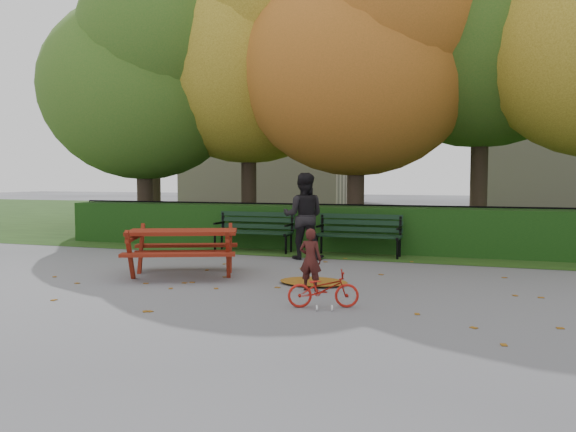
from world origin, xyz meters
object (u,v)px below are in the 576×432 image
(tree_d, at_px, (499,4))
(bicycle, at_px, (323,289))
(tree_f, at_px, (157,61))
(adult, at_px, (304,216))
(bench_right, at_px, (359,231))
(child, at_px, (310,259))
(tree_b, at_px, (257,43))
(tree_c, at_px, (368,49))
(picnic_table, at_px, (183,240))
(tree_a, at_px, (148,73))
(bench_left, at_px, (254,228))

(tree_d, relative_size, bicycle, 10.47)
(tree_f, bearing_deg, adult, -41.18)
(bench_right, relative_size, child, 1.95)
(tree_b, xyz_separation_m, tree_c, (3.28, -0.78, -0.58))
(tree_d, xyz_separation_m, adult, (-3.77, -4.33, -5.10))
(tree_b, relative_size, bench_right, 4.88)
(tree_c, relative_size, bench_right, 4.44)
(tree_d, xyz_separation_m, child, (-2.73, -7.37, -5.52))
(adult, bearing_deg, child, 98.74)
(picnic_table, bearing_deg, bicycle, -49.94)
(tree_c, relative_size, picnic_table, 3.59)
(tree_a, height_order, bicycle, tree_a)
(bench_left, height_order, child, child)
(picnic_table, distance_m, bicycle, 3.27)
(bench_right, height_order, adult, adult)
(tree_a, relative_size, bench_right, 4.16)
(bench_right, bearing_deg, tree_b, 139.33)
(bench_right, bearing_deg, picnic_table, -125.44)
(tree_f, distance_m, adult, 10.76)
(adult, distance_m, bicycle, 4.35)
(tree_a, distance_m, bicycle, 10.47)
(child, bearing_deg, tree_d, -110.01)
(tree_c, height_order, tree_d, tree_d)
(tree_d, distance_m, child, 9.61)
(picnic_table, xyz_separation_m, adult, (1.38, 2.52, 0.28))
(picnic_table, xyz_separation_m, bicycle, (2.88, -1.51, -0.36))
(tree_a, bearing_deg, adult, -26.80)
(tree_c, bearing_deg, tree_f, 157.65)
(bench_right, xyz_separation_m, child, (0.05, -3.84, -0.06))
(tree_f, relative_size, picnic_table, 4.12)
(bicycle, bearing_deg, tree_a, 26.03)
(tree_d, distance_m, tree_f, 11.20)
(bench_left, height_order, bench_right, same)
(tree_b, relative_size, tree_c, 1.10)
(picnic_table, bearing_deg, tree_b, 78.27)
(tree_b, height_order, picnic_table, tree_b)
(tree_f, distance_m, bench_left, 9.56)
(child, bearing_deg, picnic_table, -11.85)
(tree_a, bearing_deg, child, -42.07)
(bench_right, distance_m, picnic_table, 4.08)
(tree_c, relative_size, tree_f, 0.87)
(bench_left, bearing_deg, child, -57.50)
(bicycle, bearing_deg, bench_left, 11.71)
(bicycle, bearing_deg, child, 5.67)
(tree_b, distance_m, tree_c, 3.42)
(tree_b, bearing_deg, tree_a, -156.95)
(bench_right, bearing_deg, tree_a, 163.39)
(tree_d, distance_m, bicycle, 10.40)
(tree_b, bearing_deg, picnic_table, -79.52)
(tree_b, xyz_separation_m, adult, (2.55, -3.85, -4.52))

